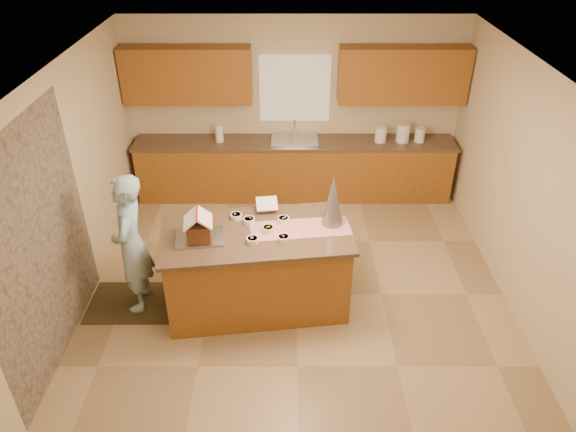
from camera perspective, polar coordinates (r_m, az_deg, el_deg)
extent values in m
plane|color=tan|center=(6.53, 0.89, -8.40)|extent=(5.50, 5.50, 0.00)
plane|color=silver|center=(5.20, 1.14, 14.87)|extent=(5.50, 5.50, 0.00)
plane|color=beige|center=(8.24, 0.71, 11.56)|extent=(5.50, 5.50, 0.00)
plane|color=beige|center=(3.64, 1.68, -20.43)|extent=(5.50, 5.50, 0.00)
plane|color=beige|center=(6.23, -22.69, 1.75)|extent=(5.50, 5.50, 0.00)
plane|color=beige|center=(6.31, 24.36, 1.73)|extent=(5.50, 5.50, 0.00)
plane|color=gray|center=(5.65, -24.94, -3.24)|extent=(0.00, 2.50, 2.50)
cube|color=white|center=(8.11, 0.73, 13.48)|extent=(1.05, 0.03, 1.00)
cube|color=#9D6D20|center=(8.33, 0.69, 4.97)|extent=(4.80, 0.60, 0.88)
cube|color=brown|center=(8.13, 0.71, 7.85)|extent=(4.85, 0.63, 0.04)
cube|color=#984E20|center=(8.02, -10.77, 14.60)|extent=(1.85, 0.35, 0.80)
cube|color=#984E20|center=(8.06, 12.21, 14.53)|extent=(1.85, 0.35, 0.80)
cube|color=silver|center=(8.14, 0.71, 7.79)|extent=(0.70, 0.45, 0.12)
cylinder|color=silver|center=(8.23, 0.70, 9.38)|extent=(0.03, 0.03, 0.28)
cube|color=#9D6D20|center=(6.12, -3.33, -5.81)|extent=(2.08, 1.23, 0.96)
cube|color=brown|center=(5.83, -3.48, -1.89)|extent=(2.18, 1.33, 0.04)
cube|color=#B20C1E|center=(5.86, 1.33, -1.35)|extent=(1.14, 0.53, 0.01)
cube|color=silver|center=(5.77, -9.44, -2.30)|extent=(0.55, 0.43, 0.03)
cube|color=white|center=(6.12, -2.27, 1.31)|extent=(0.26, 0.22, 0.10)
cone|color=#A8A8B4|center=(5.80, 4.82, 1.66)|extent=(0.27, 0.27, 0.60)
cube|color=black|center=(6.65, -15.72, -8.89)|extent=(1.14, 0.74, 0.01)
imported|color=#9AC5DB|center=(6.14, -16.40, -2.92)|extent=(0.44, 0.63, 1.68)
cylinder|color=white|center=(8.20, 9.89, 8.62)|extent=(0.17, 0.17, 0.24)
cylinder|color=white|center=(8.25, 12.20, 8.69)|extent=(0.19, 0.19, 0.28)
cylinder|color=white|center=(8.32, 13.92, 8.43)|extent=(0.15, 0.15, 0.22)
cylinder|color=white|center=(8.14, -7.36, 8.75)|extent=(0.12, 0.12, 0.26)
cube|color=#5C2718|center=(5.71, -9.52, -1.46)|extent=(0.27, 0.29, 0.18)
cube|color=white|center=(5.64, -10.37, -0.25)|extent=(0.20, 0.32, 0.14)
cube|color=white|center=(5.63, -8.95, -0.16)|extent=(0.20, 0.32, 0.14)
cylinder|color=red|center=(5.60, -9.71, 0.33)|extent=(0.06, 0.31, 0.02)
cylinder|color=#923073|center=(6.04, -5.54, -0.04)|extent=(0.13, 0.13, 0.06)
cylinder|color=red|center=(5.96, -4.19, -0.49)|extent=(0.13, 0.13, 0.06)
cylinder|color=gold|center=(5.80, -2.14, -1.42)|extent=(0.13, 0.13, 0.06)
cylinder|color=red|center=(5.65, -0.48, -2.43)|extent=(0.13, 0.13, 0.06)
cylinder|color=silver|center=(5.95, -0.49, -0.42)|extent=(0.13, 0.13, 0.06)
cylinder|color=#F975DB|center=(5.63, -3.81, -2.60)|extent=(0.13, 0.13, 0.06)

